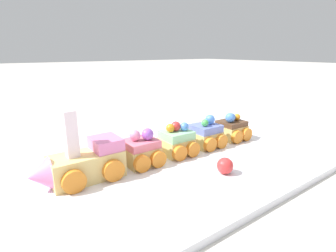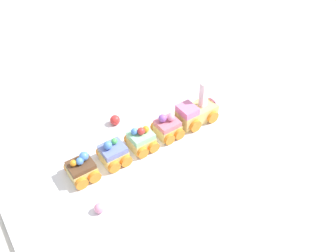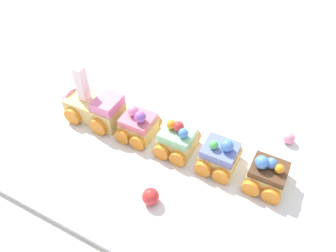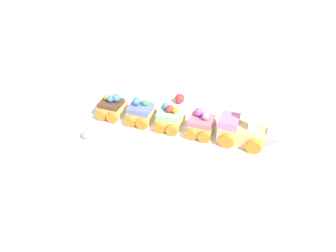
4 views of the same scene
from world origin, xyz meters
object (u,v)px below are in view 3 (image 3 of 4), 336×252
(cake_train_locomotive, at_px, (91,106))
(cake_car_strawberry, at_px, (138,125))
(cake_car_blueberry, at_px, (219,156))
(gumball_pink, at_px, (289,138))
(gumball_red, at_px, (150,196))
(cake_car_chocolate, at_px, (267,175))
(cake_car_mint, at_px, (178,140))

(cake_train_locomotive, bearing_deg, cake_car_strawberry, 179.83)
(cake_car_blueberry, bearing_deg, gumball_pink, -130.77)
(cake_car_strawberry, relative_size, gumball_red, 2.64)
(cake_car_blueberry, xyz_separation_m, gumball_pink, (-0.09, -0.11, -0.01))
(gumball_pink, bearing_deg, cake_car_strawberry, 23.59)
(cake_car_chocolate, height_order, gumball_pink, cake_car_chocolate)
(cake_car_strawberry, height_order, cake_car_mint, same)
(cake_car_mint, relative_size, cake_car_chocolate, 1.00)
(cake_train_locomotive, height_order, cake_car_chocolate, cake_train_locomotive)
(cake_car_strawberry, height_order, gumball_red, cake_car_strawberry)
(gumball_pink, bearing_deg, cake_car_chocolate, 83.45)
(cake_car_blueberry, relative_size, gumball_red, 2.64)
(cake_car_mint, height_order, gumball_pink, cake_car_mint)
(cake_car_strawberry, bearing_deg, gumball_pink, -156.60)
(cake_train_locomotive, distance_m, cake_car_strawberry, 0.11)
(gumball_pink, relative_size, gumball_red, 0.81)
(cake_car_strawberry, bearing_deg, cake_car_blueberry, -179.96)
(cake_car_strawberry, distance_m, gumball_red, 0.15)
(cake_car_mint, height_order, cake_car_blueberry, cake_car_blueberry)
(cake_car_strawberry, relative_size, gumball_pink, 3.24)
(cake_train_locomotive, xyz_separation_m, gumball_red, (-0.20, 0.11, -0.01))
(cake_train_locomotive, bearing_deg, gumball_pink, -163.17)
(cake_train_locomotive, relative_size, gumball_pink, 6.25)
(cake_car_strawberry, height_order, gumball_pink, cake_car_strawberry)
(cake_car_strawberry, xyz_separation_m, gumball_pink, (-0.25, -0.11, -0.01))
(cake_car_blueberry, relative_size, cake_car_chocolate, 1.00)
(cake_train_locomotive, distance_m, gumball_red, 0.23)
(cake_car_blueberry, xyz_separation_m, gumball_red, (0.07, 0.12, -0.01))
(cake_car_chocolate, bearing_deg, cake_train_locomotive, -0.06)
(cake_car_strawberry, xyz_separation_m, gumball_red, (-0.09, 0.11, -0.01))
(gumball_red, bearing_deg, cake_train_locomotive, -30.22)
(cake_car_chocolate, bearing_deg, gumball_pink, -96.74)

